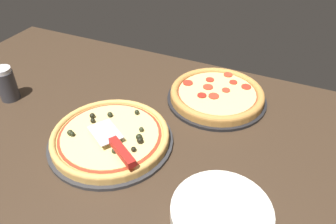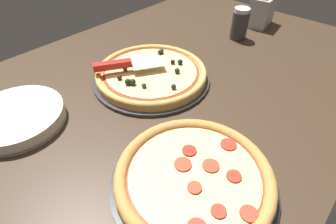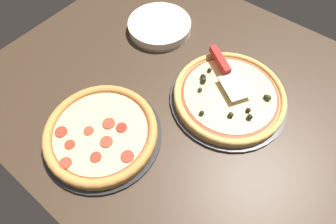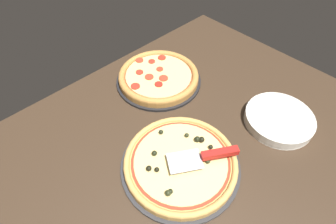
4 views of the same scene
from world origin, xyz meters
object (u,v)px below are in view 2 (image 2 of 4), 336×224
at_px(pizza_back, 194,177).
at_px(serving_spatula, 121,64).
at_px(plate_stack, 17,117).
at_px(parmesan_shaker, 239,24).
at_px(pizza_front, 151,73).
at_px(napkin_holder, 261,10).

distance_m(pizza_back, serving_spatula, 0.42).
relative_size(plate_stack, parmesan_shaker, 1.96).
bearing_deg(parmesan_shaker, plate_stack, -11.19).
relative_size(pizza_back, plate_stack, 1.37).
xyz_separation_m(pizza_back, serving_spatula, (-0.15, -0.39, 0.03)).
relative_size(pizza_front, pizza_back, 1.07).
relative_size(pizza_back, parmesan_shaker, 2.68).
xyz_separation_m(pizza_front, plate_stack, (0.36, -0.11, -0.01)).
bearing_deg(pizza_front, pizza_back, 57.19).
relative_size(pizza_front, serving_spatula, 1.69).
distance_m(pizza_front, parmesan_shaker, 0.44).
relative_size(serving_spatula, napkin_holder, 1.50).
xyz_separation_m(serving_spatula, parmesan_shaker, (-0.50, 0.10, -0.00)).
height_order(plate_stack, parmesan_shaker, parmesan_shaker).
bearing_deg(pizza_back, serving_spatula, -110.82).
bearing_deg(plate_stack, pizza_front, 162.71).
distance_m(pizza_front, serving_spatula, 0.09).
relative_size(serving_spatula, parmesan_shaker, 1.70).
height_order(serving_spatula, plate_stack, serving_spatula).
height_order(serving_spatula, napkin_holder, napkin_holder).
distance_m(pizza_front, napkin_holder, 0.61).
bearing_deg(pizza_back, napkin_holder, -160.97).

